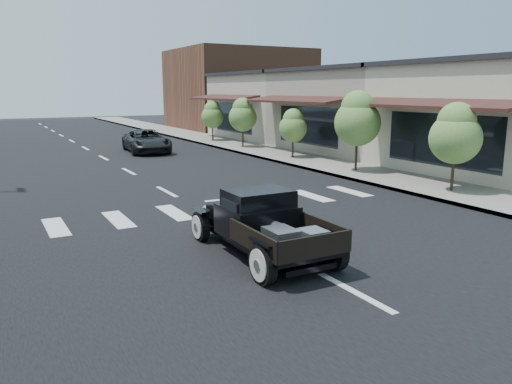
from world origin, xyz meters
TOP-DOWN VIEW (x-y plane):
  - ground at (0.00, 0.00)m, footprint 120.00×120.00m
  - road at (0.00, 15.00)m, footprint 14.00×80.00m
  - road_markings at (0.00, 10.00)m, footprint 12.00×60.00m
  - sidewalk_right at (8.50, 15.00)m, footprint 3.00×80.00m
  - storefront_mid at (15.00, 13.00)m, footprint 10.00×9.00m
  - storefront_far at (15.00, 22.00)m, footprint 10.00×9.00m
  - far_building_right at (15.50, 32.00)m, footprint 11.00×10.00m
  - small_tree_a at (8.30, 1.95)m, footprint 1.71×1.71m
  - small_tree_b at (8.30, 6.91)m, footprint 1.92×1.92m
  - small_tree_c at (8.30, 11.79)m, footprint 1.40×1.40m
  - small_tree_d at (8.30, 17.29)m, footprint 1.67×1.67m
  - small_tree_e at (8.30, 21.73)m, footprint 1.51×1.51m
  - hotrod_pickup at (-0.41, -0.47)m, footprint 1.97×4.17m
  - second_car at (2.70, 18.32)m, footprint 2.54×4.78m

SIDE VIEW (x-z plane):
  - ground at x=0.00m, z-range 0.00..0.00m
  - road_markings at x=0.00m, z-range -0.03..0.03m
  - road at x=0.00m, z-range 0.00..0.02m
  - sidewalk_right at x=8.50m, z-range 0.00..0.15m
  - second_car at x=2.70m, z-range 0.00..1.28m
  - hotrod_pickup at x=-0.41m, z-range 0.00..1.44m
  - small_tree_c at x=8.30m, z-range 0.15..2.49m
  - small_tree_e at x=8.30m, z-range 0.15..2.66m
  - small_tree_d at x=8.30m, z-range 0.15..2.93m
  - small_tree_a at x=8.30m, z-range 0.15..2.99m
  - small_tree_b at x=8.30m, z-range 0.15..3.35m
  - storefront_mid at x=15.00m, z-range 0.00..4.50m
  - storefront_far at x=15.00m, z-range 0.00..4.50m
  - far_building_right at x=15.50m, z-range 0.00..7.00m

